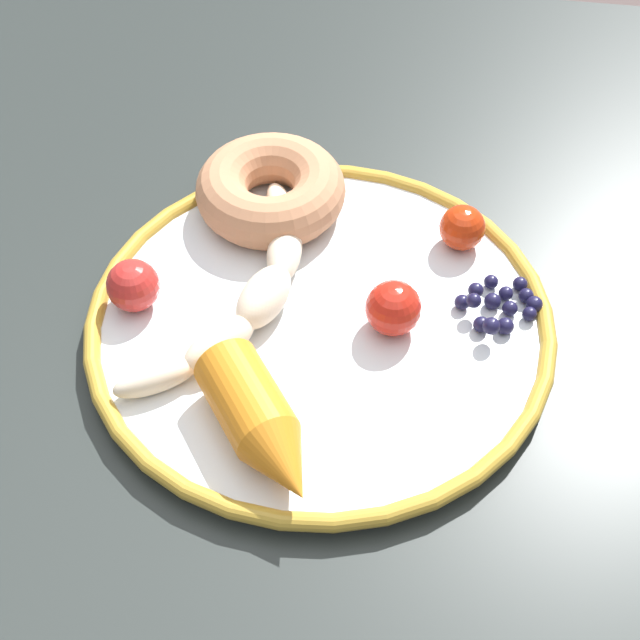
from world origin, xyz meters
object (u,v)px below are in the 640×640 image
(dining_table, at_px, (358,367))
(tomato_far, at_px, (393,308))
(banana, at_px, (249,294))
(donut, at_px, (271,190))
(tomato_mid, at_px, (133,285))
(plate, at_px, (320,323))
(carrot_orange, at_px, (262,426))
(tomato_near, at_px, (462,228))
(blueberry_pile, at_px, (500,304))

(dining_table, bearing_deg, tomato_far, -56.35)
(banana, relative_size, donut, 1.96)
(banana, bearing_deg, tomato_far, -2.50)
(tomato_mid, bearing_deg, banana, 6.81)
(plate, relative_size, donut, 2.86)
(donut, relative_size, tomato_mid, 3.07)
(dining_table, distance_m, banana, 0.14)
(carrot_orange, bearing_deg, tomato_far, 57.31)
(tomato_near, height_order, tomato_mid, tomato_mid)
(donut, xyz_separation_m, tomato_near, (0.14, -0.02, -0.00))
(carrot_orange, bearing_deg, tomato_mid, 136.66)
(dining_table, bearing_deg, carrot_orange, -107.06)
(tomato_near, height_order, tomato_far, tomato_far)
(carrot_orange, distance_m, tomato_near, 0.22)
(donut, distance_m, blueberry_pile, 0.19)
(banana, relative_size, blueberry_pile, 3.64)
(dining_table, bearing_deg, blueberry_pile, -7.23)
(dining_table, relative_size, blueberry_pile, 20.78)
(tomato_near, distance_m, tomato_far, 0.10)
(donut, bearing_deg, carrot_orange, -81.07)
(plate, bearing_deg, carrot_orange, -100.53)
(plate, relative_size, tomato_near, 9.64)
(carrot_orange, relative_size, tomato_near, 3.41)
(plate, relative_size, carrot_orange, 2.83)
(dining_table, distance_m, donut, 0.16)
(plate, bearing_deg, tomato_far, 1.64)
(dining_table, relative_size, carrot_orange, 11.07)
(carrot_orange, distance_m, tomato_far, 0.13)
(donut, distance_m, tomato_far, 0.15)
(carrot_orange, bearing_deg, dining_table, 72.94)
(tomato_far, bearing_deg, tomato_near, 64.25)
(plate, distance_m, banana, 0.05)
(tomato_near, bearing_deg, dining_table, -143.24)
(carrot_orange, xyz_separation_m, blueberry_pile, (0.14, 0.13, -0.01))
(tomato_far, bearing_deg, carrot_orange, -122.69)
(tomato_mid, bearing_deg, tomato_near, 22.66)
(plate, height_order, blueberry_pile, blueberry_pile)
(dining_table, distance_m, tomato_mid, 0.20)
(donut, bearing_deg, plate, -63.27)
(donut, height_order, tomato_mid, donut)
(banana, height_order, tomato_far, tomato_far)
(carrot_orange, height_order, blueberry_pile, carrot_orange)
(banana, distance_m, carrot_orange, 0.12)
(dining_table, xyz_separation_m, tomato_mid, (-0.15, -0.04, 0.12))
(banana, relative_size, tomato_near, 6.61)
(plate, relative_size, blueberry_pile, 5.31)
(carrot_orange, bearing_deg, banana, 105.28)
(blueberry_pile, height_order, tomato_near, tomato_near)
(banana, bearing_deg, dining_table, 23.57)
(banana, xyz_separation_m, blueberry_pile, (0.17, 0.02, -0.01))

